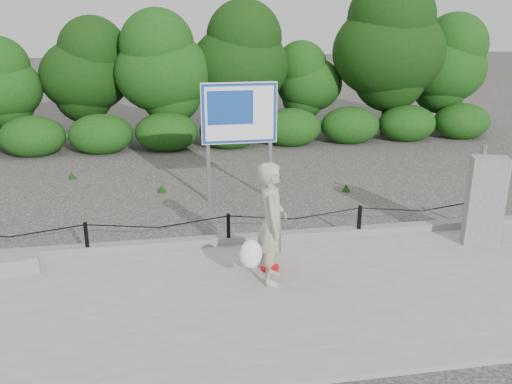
{
  "coord_description": "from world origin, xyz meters",
  "views": [
    {
      "loc": [
        -1.04,
        -9.09,
        4.17
      ],
      "look_at": [
        0.54,
        0.2,
        1.0
      ],
      "focal_mm": 38.0,
      "sensor_mm": 36.0,
      "label": 1
    }
  ],
  "objects": [
    {
      "name": "advertising_sign",
      "position": [
        0.58,
        2.62,
        1.9
      ],
      "size": [
        1.69,
        0.15,
        2.7
      ],
      "rotation": [
        0.0,
        0.0,
        0.01
      ],
      "color": "slate",
      "rests_on": "ground"
    },
    {
      "name": "ground",
      "position": [
        0.0,
        0.0,
        0.0
      ],
      "size": [
        90.0,
        90.0,
        0.0
      ],
      "primitive_type": "plane",
      "color": "#2D2B28",
      "rests_on": "ground"
    },
    {
      "name": "concrete_block",
      "position": [
        -3.64,
        -0.57,
        0.22
      ],
      "size": [
        0.91,
        0.47,
        0.28
      ],
      "primitive_type": "cube",
      "rotation": [
        0.0,
        0.0,
        0.2
      ],
      "color": "gray",
      "rests_on": "sidewalk"
    },
    {
      "name": "sidewalk",
      "position": [
        0.0,
        -2.0,
        0.04
      ],
      "size": [
        14.0,
        4.0,
        0.08
      ],
      "primitive_type": "cube",
      "color": "gray",
      "rests_on": "ground"
    },
    {
      "name": "chain_barrier",
      "position": [
        0.0,
        0.0,
        0.46
      ],
      "size": [
        10.06,
        0.06,
        0.6
      ],
      "color": "black",
      "rests_on": "sidewalk"
    },
    {
      "name": "treeline",
      "position": [
        0.85,
        8.86,
        2.6
      ],
      "size": [
        20.42,
        3.71,
        5.18
      ],
      "color": "black",
      "rests_on": "ground"
    },
    {
      "name": "curb",
      "position": [
        0.0,
        0.05,
        0.15
      ],
      "size": [
        14.0,
        0.22,
        0.14
      ],
      "primitive_type": "cube",
      "color": "slate",
      "rests_on": "sidewalk"
    },
    {
      "name": "fire_hydrant",
      "position": [
        0.55,
        -1.11,
        0.4
      ],
      "size": [
        0.35,
        0.35,
        0.68
      ],
      "rotation": [
        0.0,
        0.0,
        0.01
      ],
      "color": "red",
      "rests_on": "sidewalk"
    },
    {
      "name": "utility_cabinet",
      "position": [
        4.58,
        -0.72,
        0.9
      ],
      "size": [
        0.71,
        0.54,
        1.81
      ],
      "rotation": [
        0.0,
        0.0,
        -0.32
      ],
      "color": "gray",
      "rests_on": "sidewalk"
    },
    {
      "name": "pedestrian",
      "position": [
        0.48,
        -1.5,
        1.03
      ],
      "size": [
        0.82,
        0.78,
        1.95
      ],
      "rotation": [
        0.0,
        0.0,
        1.39
      ],
      "color": "#A19E8A",
      "rests_on": "sidewalk"
    }
  ]
}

